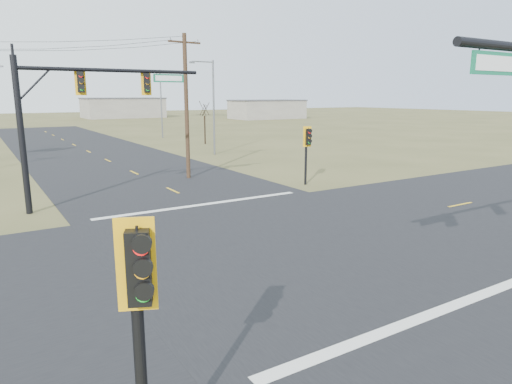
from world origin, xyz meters
TOP-DOWN VIEW (x-y plane):
  - ground at (0.00, 0.00)m, footprint 320.00×320.00m
  - road_ew at (0.00, 0.00)m, footprint 160.00×14.00m
  - road_ns at (0.00, 0.00)m, footprint 14.00×160.00m
  - stop_bar_near at (0.00, -7.50)m, footprint 12.00×0.40m
  - stop_bar_far at (0.00, 7.50)m, footprint 12.00×0.40m
  - mast_arm_far at (-5.54, 10.53)m, footprint 9.65×0.55m
  - pedestal_signal_ne at (8.40, 9.03)m, footprint 0.66×0.57m
  - pedestal_signal_sw at (-8.71, -8.91)m, footprint 0.67×0.59m
  - utility_pole_near at (2.69, 15.66)m, footprint 2.47×0.34m
  - streetlight_a at (10.21, 26.76)m, footprint 2.59×0.30m
  - streetlight_b at (12.37, 47.34)m, footprint 2.63×0.40m
  - bare_tree_c at (14.13, 36.69)m, footprint 3.08×3.08m
  - warehouse_mid at (25.00, 110.00)m, footprint 20.00×12.00m
  - warehouse_right at (55.00, 85.00)m, footprint 18.00×10.00m

SIDE VIEW (x-z plane):
  - ground at x=0.00m, z-range 0.00..0.00m
  - road_ew at x=0.00m, z-range 0.00..0.02m
  - road_ns at x=0.00m, z-range 0.00..0.02m
  - stop_bar_near at x=0.00m, z-range 0.03..0.03m
  - stop_bar_far at x=0.00m, z-range 0.03..0.03m
  - warehouse_right at x=55.00m, z-range 0.00..4.50m
  - warehouse_mid at x=25.00m, z-range 0.00..5.00m
  - pedestal_signal_ne at x=8.40m, z-range 0.95..4.89m
  - pedestal_signal_sw at x=-8.71m, z-range 1.01..5.34m
  - bare_tree_c at x=14.13m, z-range 1.57..7.11m
  - streetlight_a at x=10.21m, z-range 0.57..9.87m
  - utility_pole_near at x=2.69m, z-range 0.18..10.27m
  - streetlight_b at x=12.37m, z-range 0.58..9.98m
  - mast_arm_far at x=-5.54m, z-range 1.69..9.51m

